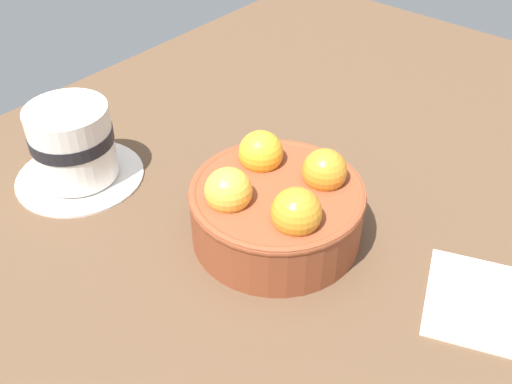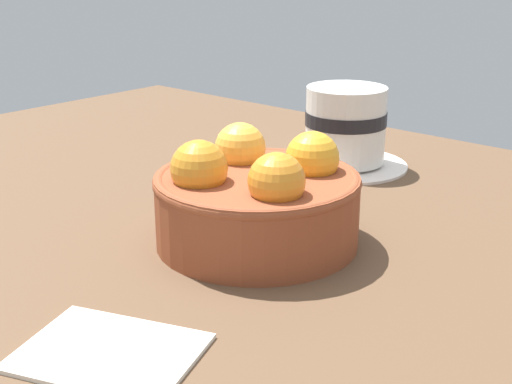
# 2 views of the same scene
# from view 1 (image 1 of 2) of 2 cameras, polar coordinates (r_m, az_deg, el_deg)

# --- Properties ---
(ground_plane) EXTENTS (1.18, 0.82, 0.05)m
(ground_plane) POSITION_cam_1_polar(r_m,az_deg,el_deg) (0.61, 1.88, -5.72)
(ground_plane) COLOR brown
(terracotta_bowl) EXTENTS (0.17, 0.17, 0.09)m
(terracotta_bowl) POSITION_cam_1_polar(r_m,az_deg,el_deg) (0.56, 2.00, -1.30)
(terracotta_bowl) COLOR brown
(terracotta_bowl) RESTS_ON ground_plane
(coffee_cup) EXTENTS (0.14, 0.14, 0.09)m
(coffee_cup) POSITION_cam_1_polar(r_m,az_deg,el_deg) (0.67, -17.18, 4.25)
(coffee_cup) COLOR white
(coffee_cup) RESTS_ON ground_plane
(folded_napkin) EXTENTS (0.13, 0.11, 0.01)m
(folded_napkin) POSITION_cam_1_polar(r_m,az_deg,el_deg) (0.56, 20.17, -9.66)
(folded_napkin) COLOR white
(folded_napkin) RESTS_ON ground_plane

